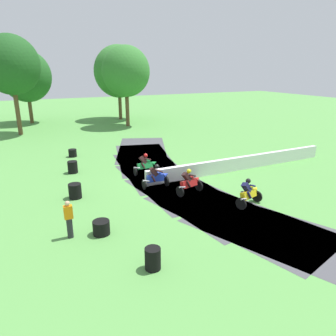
{
  "coord_description": "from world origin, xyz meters",
  "views": [
    {
      "loc": [
        -7.8,
        -16.35,
        6.69
      ],
      "look_at": [
        0.0,
        -0.03,
        0.9
      ],
      "focal_mm": 33.52,
      "sensor_mm": 36.0,
      "label": 1
    }
  ],
  "objects": [
    {
      "name": "motorcycle_fourth_yellow",
      "position": [
        2.29,
        -4.8,
        0.65
      ],
      "size": [
        1.68,
        1.12,
        1.43
      ],
      "color": "black",
      "rests_on": "ground"
    },
    {
      "name": "motorcycle_lead_green",
      "position": [
        -0.63,
        2.02,
        0.63
      ],
      "size": [
        1.69,
        0.89,
        1.42
      ],
      "color": "black",
      "rests_on": "ground"
    },
    {
      "name": "motorcycle_chase_blue",
      "position": [
        -1.0,
        -0.57,
        0.66
      ],
      "size": [
        1.7,
        0.74,
        1.42
      ],
      "color": "black",
      "rests_on": "ground"
    },
    {
      "name": "tree_far_right",
      "position": [
        -6.28,
        26.88,
        5.73
      ],
      "size": [
        5.94,
        5.94,
        8.86
      ],
      "color": "brown",
      "rests_on": "ground"
    },
    {
      "name": "tire_stack_mid_a",
      "position": [
        -4.96,
        4.29,
        0.4
      ],
      "size": [
        0.64,
        0.64,
        0.8
      ],
      "color": "black",
      "rests_on": "ground"
    },
    {
      "name": "tire_stack_far",
      "position": [
        -5.25,
        -4.53,
        0.3
      ],
      "size": [
        0.71,
        0.71,
        0.6
      ],
      "color": "black",
      "rests_on": "ground"
    },
    {
      "name": "tire_stack_mid_b",
      "position": [
        -5.56,
        -0.12,
        0.4
      ],
      "size": [
        0.68,
        0.68,
        0.8
      ],
      "color": "black",
      "rests_on": "ground"
    },
    {
      "name": "tire_stack_near",
      "position": [
        -4.3,
        8.4,
        0.3
      ],
      "size": [
        0.62,
        0.62,
        0.6
      ],
      "color": "black",
      "rests_on": "ground"
    },
    {
      "name": "tire_stack_extra_a",
      "position": [
        -4.23,
        -7.67,
        0.4
      ],
      "size": [
        0.56,
        0.56,
        0.8
      ],
      "color": "black",
      "rests_on": "ground"
    },
    {
      "name": "motorcycle_trailing_red",
      "position": [
        0.34,
        -2.12,
        0.64
      ],
      "size": [
        1.68,
        1.04,
        1.43
      ],
      "color": "black",
      "rests_on": "ground"
    },
    {
      "name": "tree_behind_barrier",
      "position": [
        4.03,
        19.6,
        6.29
      ],
      "size": [
        5.48,
        5.48,
        9.19
      ],
      "color": "brown",
      "rests_on": "ground"
    },
    {
      "name": "safety_barrier",
      "position": [
        5.69,
        0.08,
        0.45
      ],
      "size": [
        14.31,
        0.51,
        0.9
      ],
      "primitive_type": "cube",
      "rotation": [
        0.0,
        0.0,
        -1.56
      ],
      "color": "white",
      "rests_on": "ground"
    },
    {
      "name": "tree_far_left",
      "position": [
        4.83,
        25.04,
        6.22
      ],
      "size": [
        6.37,
        6.37,
        9.58
      ],
      "color": "brown",
      "rests_on": "ground"
    },
    {
      "name": "tree_mid_rise",
      "position": [
        -7.77,
        19.65,
        6.95
      ],
      "size": [
        5.56,
        5.56,
        9.89
      ],
      "color": "brown",
      "rests_on": "ground"
    },
    {
      "name": "ground_plane",
      "position": [
        0.0,
        0.0,
        0.0
      ],
      "size": [
        120.0,
        120.0,
        0.0
      ],
      "primitive_type": "plane",
      "color": "#569947"
    },
    {
      "name": "track_asphalt",
      "position": [
        0.72,
        0.01,
        0.0
      ],
      "size": [
        7.67,
        26.3,
        0.01
      ],
      "color": "#47474C",
      "rests_on": "ground"
    },
    {
      "name": "track_marshal",
      "position": [
        -6.48,
        -4.25,
        0.82
      ],
      "size": [
        0.34,
        0.24,
        1.63
      ],
      "color": "#232328",
      "rests_on": "ground"
    }
  ]
}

